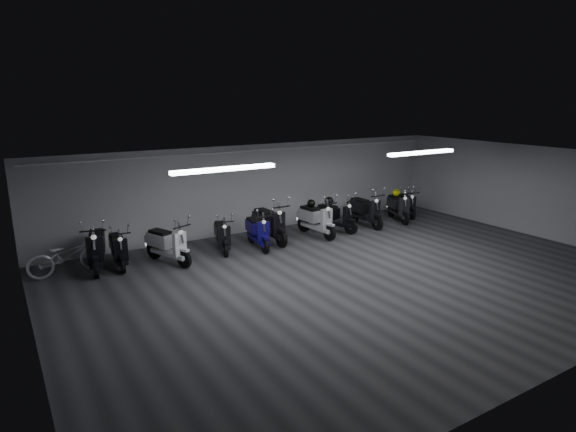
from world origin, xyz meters
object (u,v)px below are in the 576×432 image
scooter_6 (316,214)px  helmet_1 (329,201)px  scooter_4 (258,226)px  scooter_10 (407,200)px  scooter_1 (118,243)px  scooter_8 (366,206)px  scooter_2 (168,238)px  scooter_7 (335,211)px  scooter_3 (222,230)px  scooter_9 (399,202)px  scooter_5 (270,218)px  helmet_0 (396,193)px  helmet_2 (311,203)px  bicycle (66,251)px  scooter_0 (96,242)px

scooter_6 → helmet_1: (0.75, 0.36, 0.26)m
scooter_4 → scooter_10: size_ratio=1.08×
scooter_1 → helmet_1: size_ratio=5.83×
scooter_6 → scooter_8: scooter_8 is taller
scooter_2 → scooter_7: (5.60, 0.20, -0.01)m
scooter_3 → scooter_10: scooter_3 is taller
scooter_3 → scooter_9: 6.69m
scooter_2 → scooter_5: scooter_5 is taller
scooter_6 → helmet_0: (3.64, 0.30, 0.25)m
scooter_8 → helmet_2: size_ratio=7.58×
helmet_1 → scooter_4: bearing=-170.6°
scooter_2 → scooter_5: 3.23m
scooter_2 → bicycle: scooter_2 is taller
scooter_4 → scooter_10: 6.42m
scooter_4 → bicycle: 5.03m
scooter_2 → scooter_10: scooter_2 is taller
scooter_1 → helmet_0: 9.57m
scooter_3 → scooter_6: (3.13, -0.13, 0.10)m
scooter_6 → helmet_1: size_ratio=6.59×
scooter_2 → bicycle: size_ratio=1.01×
scooter_1 → helmet_1: scooter_1 is taller
scooter_10 → scooter_8: bearing=-151.2°
scooter_1 → scooter_6: bearing=1.3°
scooter_1 → scooter_2: 1.24m
scooter_1 → bicycle: bearing=-179.5°
scooter_3 → helmet_2: 3.14m
scooter_1 → scooter_5: bearing=3.0°
helmet_0 → scooter_3: bearing=-178.6°
scooter_1 → helmet_0: scooter_1 is taller
scooter_0 → scooter_4: 4.34m
scooter_6 → scooter_7: bearing=3.7°
scooter_2 → scooter_6: scooter_6 is taller
scooter_0 → scooter_8: 8.53m
scooter_0 → scooter_9: scooter_0 is taller
scooter_9 → helmet_0: size_ratio=6.75×
scooter_1 → scooter_8: scooter_8 is taller
scooter_4 → scooter_7: 2.98m
scooter_1 → helmet_0: size_ratio=6.35×
scooter_3 → scooter_4: scooter_4 is taller
scooter_8 → helmet_1: 1.39m
scooter_3 → helmet_2: (3.11, 0.14, 0.39)m
helmet_1 → helmet_2: size_ratio=1.15×
scooter_1 → helmet_0: bearing=4.4°
helmet_0 → scooter_10: bearing=7.8°
scooter_6 → scooter_10: (4.27, 0.38, -0.11)m
scooter_4 → scooter_7: bearing=12.6°
scooter_8 → helmet_2: 2.14m
scooter_5 → scooter_10: 5.82m
scooter_2 → scooter_3: scooter_2 is taller
scooter_6 → bicycle: bearing=171.6°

